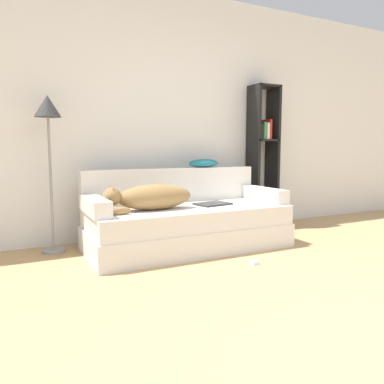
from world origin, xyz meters
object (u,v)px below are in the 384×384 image
Objects in this scene: dog at (151,197)px; laptop at (213,204)px; power_adapter at (255,263)px; throw_pillow at (204,163)px; floor_lamp at (48,123)px; couch at (188,227)px; bookshelf at (263,150)px.

dog is 0.67m from laptop.
throw_pillow is at bearing 84.66° from power_adapter.
throw_pillow is (0.78, 0.44, 0.28)m from dog.
floor_lamp is at bearing 178.52° from throw_pillow.
floor_lamp reaches higher than laptop.
laptop is at bearing -5.11° from couch.
floor_lamp is 24.89× the size of power_adapter.
floor_lamp is (-2.49, -0.09, 0.25)m from bookshelf.
dog is 2.34× the size of throw_pillow.
throw_pillow is 1.38m from power_adapter.
dog is 1.82m from bookshelf.
dog is at bearing 134.79° from power_adapter.
dog is at bearing 171.40° from laptop.
power_adapter is at bearing -45.21° from dog.
power_adapter is (-1.00, -1.25, -0.94)m from bookshelf.
throw_pillow is at bearing -171.73° from bookshelf.
throw_pillow is 0.21× the size of bookshelf.
dog is 14.31× the size of power_adapter.
floor_lamp is at bearing 141.92° from power_adapter.
bookshelf is at bearing 17.40° from laptop.
throw_pillow is 0.92m from bookshelf.
dog is 0.94m from throw_pillow.
power_adapter is (1.48, -1.16, -1.19)m from floor_lamp.
floor_lamp is (-1.20, 0.43, 1.00)m from couch.
throw_pillow is (0.12, 0.41, 0.39)m from laptop.
couch is 5.44× the size of throw_pillow.
bookshelf reaches higher than throw_pillow.
power_adapter is at bearing -95.34° from throw_pillow.
power_adapter is (0.01, -0.71, -0.41)m from laptop.
power_adapter is at bearing -99.72° from laptop.
dog is at bearing -172.97° from couch.
dog is at bearing -161.26° from bookshelf.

